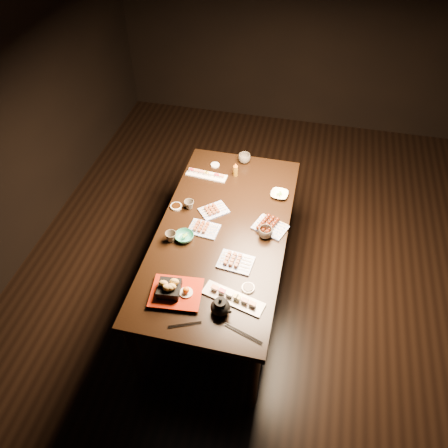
{
  "coord_description": "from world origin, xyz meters",
  "views": [
    {
      "loc": [
        0.27,
        -2.31,
        2.98
      ],
      "look_at": [
        -0.21,
        -0.2,
        0.77
      ],
      "focal_mm": 35.0,
      "sensor_mm": 36.0,
      "label": 1
    }
  ],
  "objects": [
    {
      "name": "sauce_dish_east",
      "position": [
        0.13,
        0.23,
        0.76
      ],
      "size": [
        0.08,
        0.08,
        0.01
      ],
      "primitive_type": "cylinder",
      "rotation": [
        0.0,
        0.0,
        -0.22
      ],
      "color": "white",
      "rests_on": "dining_table"
    },
    {
      "name": "teacup_far_right",
      "position": [
        -0.21,
        0.56,
        0.79
      ],
      "size": [
        0.11,
        0.11,
        0.08
      ],
      "primitive_type": "imported",
      "rotation": [
        0.0,
        0.0,
        0.15
      ],
      "color": "#4F473C",
      "rests_on": "dining_table"
    },
    {
      "name": "yakitori_plate_left",
      "position": [
        -0.32,
        -0.07,
        0.78
      ],
      "size": [
        0.24,
        0.24,
        0.05
      ],
      "primitive_type": null,
      "rotation": [
        0.0,
        0.0,
        0.72
      ],
      "color": "#828EB6",
      "rests_on": "dining_table"
    },
    {
      "name": "sushi_platter_far",
      "position": [
        -0.47,
        0.31,
        0.77
      ],
      "size": [
        0.34,
        0.12,
        0.04
      ],
      "primitive_type": null,
      "rotation": [
        0.0,
        0.0,
        3.05
      ],
      "color": "white",
      "rests_on": "dining_table"
    },
    {
      "name": "ground",
      "position": [
        0.0,
        0.0,
        0.0
      ],
      "size": [
        5.0,
        5.0,
        0.0
      ],
      "primitive_type": "plane",
      "color": "black",
      "rests_on": "ground"
    },
    {
      "name": "dining_table",
      "position": [
        -0.21,
        -0.25,
        0.38
      ],
      "size": [
        0.93,
        1.81,
        0.75
      ],
      "primitive_type": "cube",
      "rotation": [
        0.0,
        0.0,
        -0.02
      ],
      "color": "black",
      "rests_on": "ground"
    },
    {
      "name": "tsukune_plate",
      "position": [
        0.11,
        -0.15,
        0.78
      ],
      "size": [
        0.27,
        0.23,
        0.06
      ],
      "primitive_type": null,
      "rotation": [
        0.0,
        0.0,
        -0.36
      ],
      "color": "#828EB6",
      "rests_on": "dining_table"
    },
    {
      "name": "sushi_platter_near",
      "position": [
        -0.02,
        -0.8,
        0.77
      ],
      "size": [
        0.41,
        0.2,
        0.05
      ],
      "primitive_type": null,
      "rotation": [
        0.0,
        0.0,
        -0.25
      ],
      "color": "white",
      "rests_on": "dining_table"
    },
    {
      "name": "sauce_dish_nw",
      "position": [
        -0.44,
        0.46,
        0.76
      ],
      "size": [
        0.09,
        0.09,
        0.01
      ],
      "primitive_type": "cylinder",
      "rotation": [
        0.0,
        0.0,
        -0.34
      ],
      "color": "white",
      "rests_on": "dining_table"
    },
    {
      "name": "condiment_bottle",
      "position": [
        -0.25,
        0.37,
        0.81
      ],
      "size": [
        0.05,
        0.05,
        0.12
      ],
      "primitive_type": "cylinder",
      "rotation": [
        0.0,
        0.0,
        -0.34
      ],
      "color": "brown",
      "rests_on": "dining_table"
    },
    {
      "name": "sauce_dish_se",
      "position": [
        0.06,
        -0.7,
        0.76
      ],
      "size": [
        0.11,
        0.11,
        0.01
      ],
      "primitive_type": "cylinder",
      "rotation": [
        0.0,
        0.0,
        -0.43
      ],
      "color": "white",
      "rests_on": "dining_table"
    },
    {
      "name": "yakitori_plate_right",
      "position": [
        -0.06,
        -0.52,
        0.78
      ],
      "size": [
        0.24,
        0.19,
        0.06
      ],
      "primitive_type": null,
      "rotation": [
        0.0,
        0.0,
        -0.11
      ],
      "color": "#828EB6",
      "rests_on": "dining_table"
    },
    {
      "name": "edamame_bowl_cream",
      "position": [
        0.13,
        0.2,
        0.77
      ],
      "size": [
        0.14,
        0.14,
        0.03
      ],
      "primitive_type": "imported",
      "rotation": [
        0.0,
        0.0,
        -0.08
      ],
      "color": "#FFF6D0",
      "rests_on": "dining_table"
    },
    {
      "name": "teapot",
      "position": [
        -0.07,
        -0.9,
        0.81
      ],
      "size": [
        0.19,
        0.19,
        0.12
      ],
      "primitive_type": null,
      "rotation": [
        0.0,
        0.0,
        -0.44
      ],
      "color": "black",
      "rests_on": "dining_table"
    },
    {
      "name": "yakitori_plate_center",
      "position": [
        -0.34,
        -0.27,
        0.78
      ],
      "size": [
        0.22,
        0.17,
        0.05
      ],
      "primitive_type": null,
      "rotation": [
        0.0,
        0.0,
        -0.11
      ],
      "color": "#828EB6",
      "rests_on": "dining_table"
    },
    {
      "name": "chopsticks_near",
      "position": [
        -0.25,
        -1.04,
        0.75
      ],
      "size": [
        0.19,
        0.09,
        0.01
      ],
      "primitive_type": null,
      "rotation": [
        0.0,
        0.0,
        0.39
      ],
      "color": "black",
      "rests_on": "dining_table"
    },
    {
      "name": "sauce_dish_west",
      "position": [
        -0.6,
        -0.09,
        0.76
      ],
      "size": [
        0.11,
        0.11,
        0.02
      ],
      "primitive_type": "cylinder",
      "rotation": [
        0.0,
        0.0,
        0.32
      ],
      "color": "white",
      "rests_on": "dining_table"
    },
    {
      "name": "teacup_mid_right",
      "position": [
        0.09,
        -0.24,
        0.79
      ],
      "size": [
        0.13,
        0.13,
        0.08
      ],
      "primitive_type": "imported",
      "rotation": [
        0.0,
        0.0,
        -0.33
      ],
      "color": "#4F473C",
      "rests_on": "dining_table"
    },
    {
      "name": "edamame_bowl_green",
      "position": [
        -0.45,
        -0.38,
        0.77
      ],
      "size": [
        0.17,
        0.17,
        0.04
      ],
      "primitive_type": "imported",
      "rotation": [
        0.0,
        0.0,
        0.3
      ],
      "color": "#2E8D71",
      "rests_on": "dining_table"
    },
    {
      "name": "teacup_near_left",
      "position": [
        -0.53,
        -0.42,
        0.79
      ],
      "size": [
        0.09,
        0.09,
        0.07
      ],
      "primitive_type": "imported",
      "rotation": [
        0.0,
        0.0,
        -0.14
      ],
      "color": "#4F473C",
      "rests_on": "dining_table"
    },
    {
      "name": "chopsticks_se",
      "position": [
        0.09,
        -1.02,
        0.75
      ],
      "size": [
        0.24,
        0.1,
        0.01
      ],
      "primitive_type": null,
      "rotation": [
        0.0,
        0.0,
        -0.32
      ],
      "color": "black",
      "rests_on": "dining_table"
    },
    {
      "name": "teacup_far_left",
      "position": [
        -0.5,
        -0.08,
        0.78
      ],
      "size": [
        0.09,
        0.09,
        0.07
      ],
      "primitive_type": "imported",
      "rotation": [
        0.0,
        0.0,
        0.23
      ],
      "color": "#4F473C",
      "rests_on": "dining_table"
    },
    {
      "name": "tempura_tray",
      "position": [
        -0.37,
        -0.84,
        0.81
      ],
      "size": [
        0.34,
        0.28,
        0.11
      ],
      "primitive_type": null,
      "rotation": [
        0.0,
        0.0,
        0.1
      ],
      "color": "black",
      "rests_on": "dining_table"
    }
  ]
}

